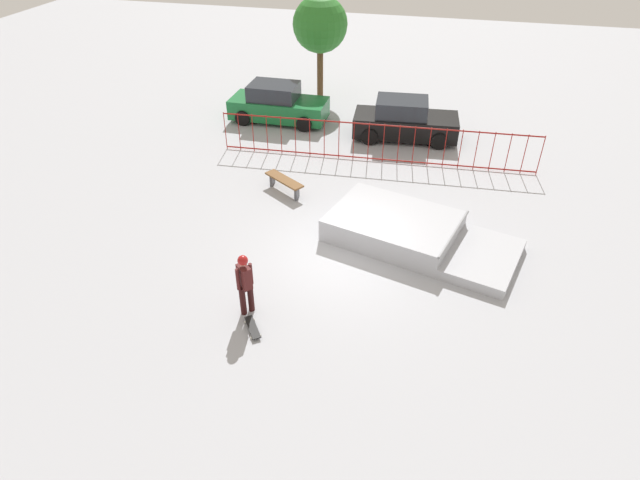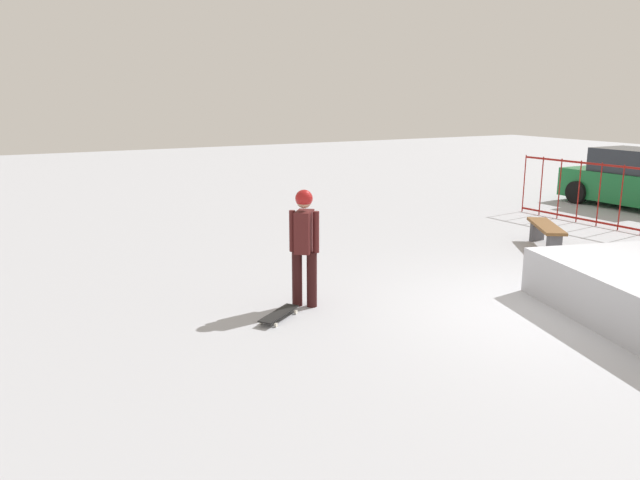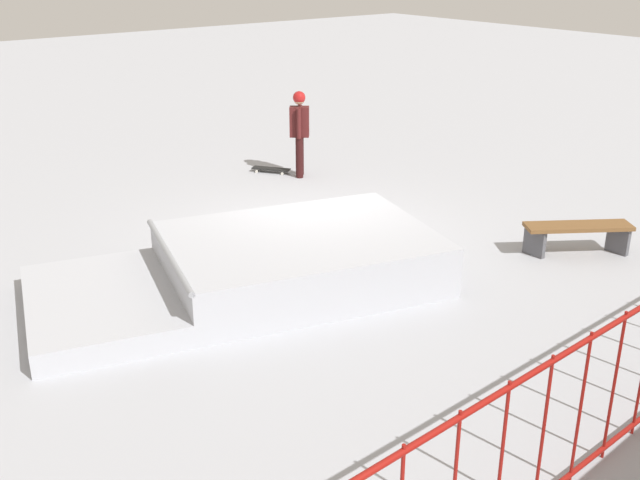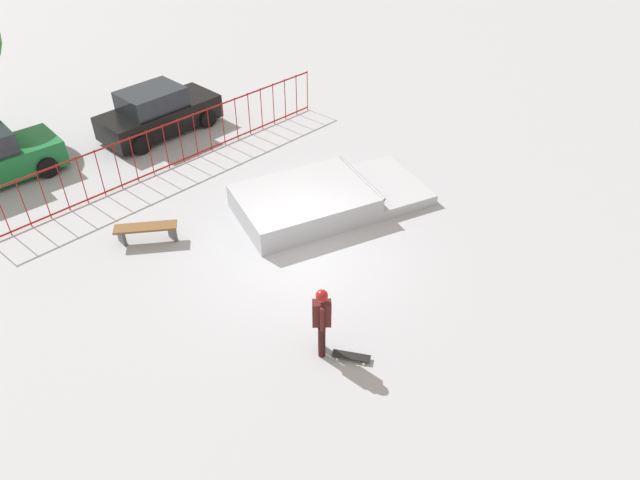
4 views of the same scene
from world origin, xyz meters
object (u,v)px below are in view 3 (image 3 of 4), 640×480
object	(u,v)px
park_bench	(578,232)
skate_ramp	(267,266)
skateboard	(271,169)
skater	(299,127)

from	to	relation	value
park_bench	skate_ramp	bearing A→B (deg)	-23.60
skate_ramp	skateboard	bearing A→B (deg)	-109.35
skateboard	skater	bearing A→B (deg)	-5.50
skateboard	park_bench	xyz separation A→B (m)	(-1.16, 6.47, 0.28)
skate_ramp	park_bench	world-z (taller)	skate_ramp
skate_ramp	skater	size ratio (longest dim) A/B	3.42
park_bench	skater	bearing A→B (deg)	-81.90
skater	skateboard	world-z (taller)	skater
skate_ramp	skater	bearing A→B (deg)	-115.69
skateboard	park_bench	bearing A→B (deg)	-25.03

